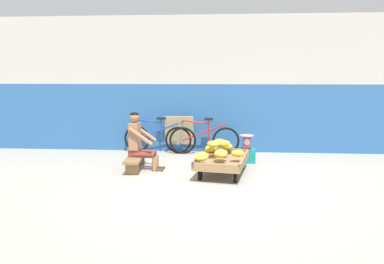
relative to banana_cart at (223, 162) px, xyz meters
name	(u,v)px	position (x,y,z in m)	size (l,w,h in m)	color
ground_plane	(212,189)	(-0.18, -0.97, -0.24)	(80.00, 80.00, 0.00)	#A39E93
back_wall	(215,85)	(-0.18, 2.22, 1.38)	(16.00, 0.30, 3.24)	#2D609E
banana_cart	(223,162)	(0.00, 0.00, 0.00)	(1.08, 1.57, 0.36)	#99754C
banana_pile	(217,149)	(-0.10, 0.08, 0.22)	(0.92, 1.37, 0.26)	gold
low_bench	(135,159)	(-1.72, 0.22, -0.04)	(0.36, 1.12, 0.27)	olive
vendor_seated	(139,141)	(-1.63, 0.22, 0.33)	(0.69, 0.49, 1.14)	#9E704C
plastic_crate	(246,155)	(0.52, 0.98, -0.09)	(0.36, 0.28, 0.30)	#19847F
weighing_scale	(247,142)	(0.52, 0.98, 0.21)	(0.30, 0.30, 0.29)	#28282D
bicycle_near_left	(157,138)	(-1.55, 1.86, 0.11)	(1.66, 0.48, 0.86)	black
bicycle_far_left	(204,139)	(-0.43, 1.78, 0.11)	(1.66, 0.48, 0.86)	black
sign_board	(179,134)	(-1.04, 2.02, 0.20)	(0.70, 0.22, 0.88)	#C6B289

